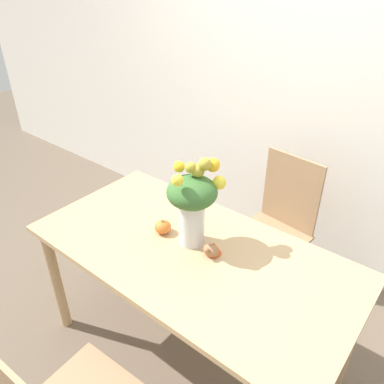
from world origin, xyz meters
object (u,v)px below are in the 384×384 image
dining_chair_near_window (276,227)px  flower_vase (193,201)px  turkey_figurine (212,249)px  pumpkin (163,227)px

dining_chair_near_window → flower_vase: bearing=-92.0°
flower_vase → turkey_figurine: flower_vase is taller
pumpkin → turkey_figurine: bearing=3.9°
flower_vase → pumpkin: bearing=-166.5°
flower_vase → pumpkin: size_ratio=5.34×
flower_vase → pumpkin: 0.26m
pumpkin → dining_chair_near_window: size_ratio=0.09×
flower_vase → dining_chair_near_window: (0.11, 0.72, -0.51)m
turkey_figurine → dining_chair_near_window: size_ratio=0.11×
flower_vase → dining_chair_near_window: flower_vase is taller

